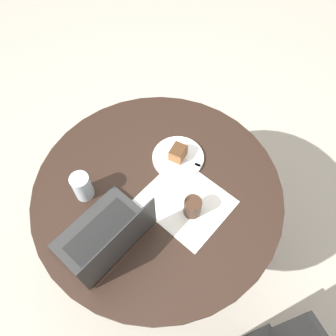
% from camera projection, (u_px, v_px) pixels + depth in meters
% --- Properties ---
extents(ground_plane, '(12.00, 12.00, 0.00)m').
position_uv_depth(ground_plane, '(161.00, 247.00, 1.99)').
color(ground_plane, '#B7AD9E').
extents(dining_table, '(1.04, 1.04, 0.75)m').
position_uv_depth(dining_table, '(158.00, 203.00, 1.47)').
color(dining_table, black).
rests_on(dining_table, ground_plane).
extents(paper_document, '(0.35, 0.31, 0.00)m').
position_uv_depth(paper_document, '(186.00, 201.00, 1.32)').
color(paper_document, white).
rests_on(paper_document, dining_table).
extents(plate, '(0.22, 0.22, 0.01)m').
position_uv_depth(plate, '(178.00, 157.00, 1.43)').
color(plate, white).
rests_on(plate, dining_table).
extents(cake_slice, '(0.08, 0.09, 0.06)m').
position_uv_depth(cake_slice, '(178.00, 153.00, 1.40)').
color(cake_slice, brown).
rests_on(cake_slice, plate).
extents(fork, '(0.17, 0.08, 0.00)m').
position_uv_depth(fork, '(186.00, 161.00, 1.41)').
color(fork, silver).
rests_on(fork, plate).
extents(coffee_glass, '(0.07, 0.07, 0.09)m').
position_uv_depth(coffee_glass, '(192.00, 207.00, 1.26)').
color(coffee_glass, '#3D2619').
rests_on(coffee_glass, dining_table).
extents(water_glass, '(0.08, 0.08, 0.12)m').
position_uv_depth(water_glass, '(82.00, 186.00, 1.29)').
color(water_glass, silver).
rests_on(water_glass, dining_table).
extents(laptop, '(0.26, 0.36, 0.21)m').
position_uv_depth(laptop, '(107.00, 236.00, 1.21)').
color(laptop, '#2D2D2D').
rests_on(laptop, dining_table).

